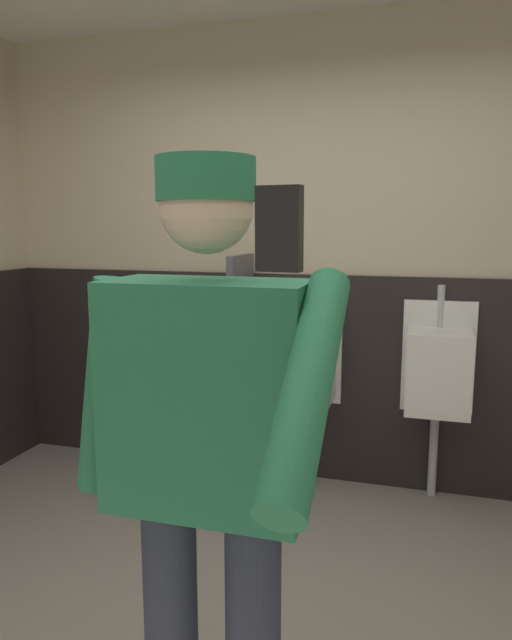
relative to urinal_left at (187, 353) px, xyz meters
name	(u,v)px	position (x,y,z in m)	size (l,w,h in m)	color
wall_back	(322,257)	(0.80, 0.22, 0.60)	(4.72, 0.12, 2.75)	beige
wainscot_band_back	(318,378)	(0.80, 0.14, -0.14)	(4.12, 0.03, 1.28)	black
urinal_left	(187,353)	(0.00, 0.00, 0.00)	(0.40, 0.34, 1.24)	white
urinal_middle	(305,361)	(0.75, 0.00, 0.00)	(0.40, 0.34, 1.24)	white
urinal_right	(438,370)	(1.50, 0.00, 0.00)	(0.40, 0.34, 1.24)	white
privacy_divider_panel	(241,331)	(0.38, -0.07, 0.17)	(0.04, 0.40, 0.90)	#4C4C51
person	(208,454)	(0.92, -2.02, 0.24)	(0.70, 0.60, 1.72)	#2D3342
cell_phone	(279,229)	(1.21, -2.52, 0.78)	(0.06, 0.02, 0.11)	black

